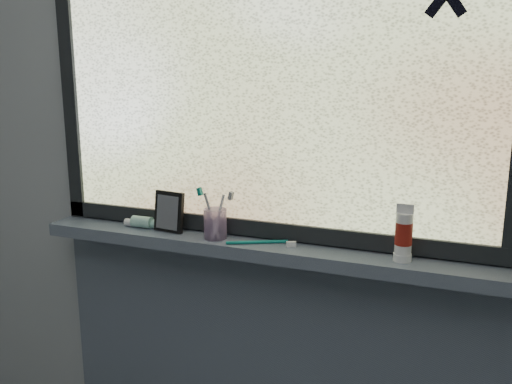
{
  "coord_description": "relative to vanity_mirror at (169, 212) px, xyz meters",
  "views": [
    {
      "loc": [
        0.5,
        -0.29,
        1.56
      ],
      "look_at": [
        -0.02,
        1.05,
        1.22
      ],
      "focal_mm": 40.0,
      "sensor_mm": 36.0,
      "label": 1
    }
  ],
  "objects": [
    {
      "name": "frame_bottom",
      "position": [
        0.39,
        0.04,
        -0.03
      ],
      "size": [
        1.6,
        0.03,
        0.05
      ],
      "primitive_type": "cube",
      "color": "black",
      "rests_on": "windowsill"
    },
    {
      "name": "window_pane",
      "position": [
        0.39,
        0.05,
        0.45
      ],
      "size": [
        1.5,
        0.01,
        1.0
      ],
      "primitive_type": "cube",
      "color": "silver",
      "rests_on": "wall_back"
    },
    {
      "name": "vanity_mirror",
      "position": [
        0.0,
        0.0,
        0.0
      ],
      "size": [
        0.11,
        0.06,
        0.13
      ],
      "primitive_type": "cube",
      "rotation": [
        0.0,
        0.0,
        -0.12
      ],
      "color": "black",
      "rests_on": "windowsill"
    },
    {
      "name": "toothbrush_cup",
      "position": [
        0.17,
        -0.01,
        -0.02
      ],
      "size": [
        0.07,
        0.07,
        0.09
      ],
      "primitive_type": "cylinder",
      "rotation": [
        0.0,
        0.0,
        -0.06
      ],
      "color": "#D1A9E0",
      "rests_on": "windowsill"
    },
    {
      "name": "cream_tube",
      "position": [
        0.73,
        -0.01,
        0.02
      ],
      "size": [
        0.06,
        0.06,
        0.11
      ],
      "primitive_type": "cylinder",
      "rotation": [
        0.0,
        0.0,
        -0.29
      ],
      "color": "silver",
      "rests_on": "windowsill"
    },
    {
      "name": "toothpaste_tube",
      "position": [
        -0.08,
        0.0,
        -0.05
      ],
      "size": [
        0.22,
        0.05,
        0.04
      ],
      "primitive_type": null,
      "rotation": [
        0.0,
        0.0,
        -0.04
      ],
      "color": "white",
      "rests_on": "windowsill"
    },
    {
      "name": "wall_back",
      "position": [
        0.39,
        0.07,
        0.17
      ],
      "size": [
        3.0,
        0.01,
        2.5
      ],
      "primitive_type": "cube",
      "color": "#9EA3A8",
      "rests_on": "ground"
    },
    {
      "name": "frame_left",
      "position": [
        -0.38,
        0.04,
        0.45
      ],
      "size": [
        0.05,
        0.03,
        1.1
      ],
      "primitive_type": "cube",
      "color": "black",
      "rests_on": "wall_back"
    },
    {
      "name": "toothbrush_lying",
      "position": [
        0.31,
        -0.02,
        -0.06
      ],
      "size": [
        0.22,
        0.12,
        0.02
      ],
      "primitive_type": null,
      "rotation": [
        0.0,
        0.0,
        0.45
      ],
      "color": "#0D796D",
      "rests_on": "windowsill"
    },
    {
      "name": "windowsill",
      "position": [
        0.39,
        -0.0,
        -0.08
      ],
      "size": [
        1.62,
        0.14,
        0.04
      ],
      "primitive_type": "cube",
      "color": "#505B6B",
      "rests_on": "wall_back"
    }
  ]
}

